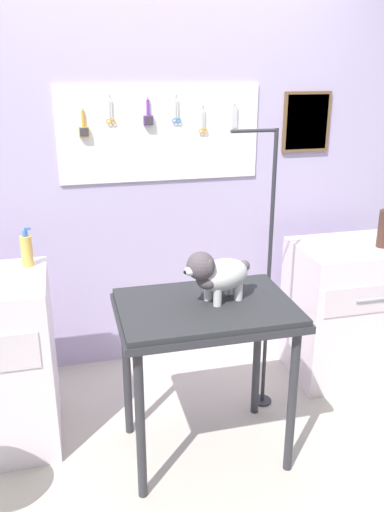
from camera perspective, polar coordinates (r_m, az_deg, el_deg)
The scene contains 8 objects.
ground at distance 2.80m, azimuth 1.63°, elevation -23.63°, with size 4.40×4.00×0.04m, color #BDB4A5.
rear_wall_panel at distance 3.36m, azimuth -3.95°, elevation 7.02°, with size 4.00×0.11×2.30m.
grooming_table at distance 2.55m, azimuth 1.51°, elevation -7.23°, with size 0.85×0.59×0.84m.
grooming_arm at distance 2.95m, azimuth 8.09°, elevation -3.33°, with size 0.29×0.11×1.61m.
dog at distance 2.47m, azimuth 2.69°, elevation -1.94°, with size 0.36×0.24×0.27m.
cabinet_right at distance 3.52m, azimuth 16.28°, elevation -5.61°, with size 0.68×0.54×0.87m.
conditioner_bottle at distance 2.84m, azimuth -17.46°, elevation 0.57°, with size 0.06×0.06×0.21m.
soda_bottle at distance 3.36m, azimuth 20.12°, elevation 2.95°, with size 0.08×0.08×0.27m.
Camera 1 is at (-0.56, -1.95, 1.91)m, focal length 36.94 mm.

